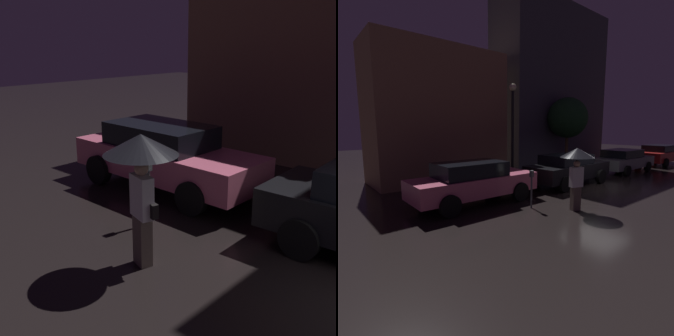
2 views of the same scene
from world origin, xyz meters
TOP-DOWN VIEW (x-y plane):
  - ground_plane at (0.00, 0.00)m, footprint 60.00×60.00m
  - building_facade_left at (-4.64, 6.50)m, footprint 6.78×3.00m
  - building_facade_right at (4.17, 6.50)m, footprint 9.02×3.00m
  - parked_car_pink at (-5.77, 1.47)m, footprint 4.69×1.91m
  - parked_car_black at (-0.51, 1.30)m, footprint 4.65×1.98m
  - parked_car_grey at (5.13, 1.41)m, footprint 4.41×2.07m
  - parked_car_red at (10.44, 1.25)m, footprint 4.64×2.04m
  - pedestrian_with_umbrella at (-3.62, -1.38)m, footprint 1.11×1.11m
  - parking_meter at (-4.58, -0.28)m, footprint 0.12×0.10m
  - street_lamp_near at (-1.84, 3.86)m, footprint 0.37×0.37m
  - street_tree at (2.94, 4.07)m, footprint 2.53×2.53m

SIDE VIEW (x-z plane):
  - ground_plane at x=0.00m, z-range 0.00..0.00m
  - parked_car_grey at x=5.13m, z-range 0.04..1.43m
  - parked_car_red at x=10.44m, z-range 0.04..1.50m
  - parked_car_black at x=-0.51m, z-range 0.05..1.51m
  - parking_meter at x=-4.58m, z-range 0.15..1.45m
  - parked_car_pink at x=-5.77m, z-range 0.05..1.57m
  - pedestrian_with_umbrella at x=-3.62m, z-range 0.64..2.71m
  - street_lamp_near at x=-1.84m, z-range 0.70..5.62m
  - building_facade_left at x=-4.64m, z-range 0.00..6.64m
  - street_tree at x=2.94m, z-range 1.02..5.63m
  - building_facade_right at x=4.17m, z-range 0.00..10.84m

